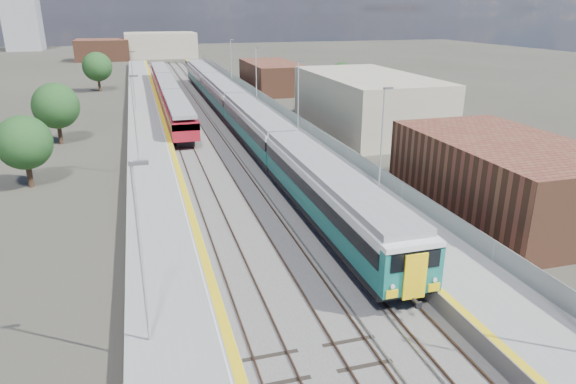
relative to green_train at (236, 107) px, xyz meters
name	(u,v)px	position (x,y,z in m)	size (l,w,h in m)	color
ground	(226,128)	(-1.50, -0.71, -2.39)	(320.00, 320.00, 0.00)	#47443A
ballast_bed	(204,125)	(-3.75, 1.79, -2.36)	(10.50, 155.00, 0.06)	#565451
tracks	(207,121)	(-3.15, 3.47, -2.28)	(8.96, 160.00, 0.17)	#4C3323
platform_right	(263,118)	(3.78, 1.78, -1.86)	(4.70, 155.00, 8.52)	slate
platform_left	(147,124)	(-10.55, 1.78, -1.87)	(4.30, 155.00, 8.52)	slate
buildings	(97,20)	(-19.62, 87.89, 8.31)	(72.00, 185.50, 40.00)	brown
green_train	(236,107)	(0.00, 0.00, 0.00)	(3.08, 85.70, 3.39)	black
red_train	(167,90)	(-7.00, 17.98, -0.31)	(2.79, 56.56, 3.52)	black
tree_a	(24,143)	(-20.20, -17.58, 1.27)	(4.30, 4.30, 5.83)	#382619
tree_b	(56,106)	(-19.57, -3.19, 1.66)	(4.75, 4.75, 6.43)	#382619
tree_c	(97,67)	(-17.53, 34.33, 1.81)	(4.93, 4.93, 6.68)	#382619
tree_d	(342,76)	(19.92, 15.69, 1.18)	(4.19, 4.19, 5.68)	#382619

